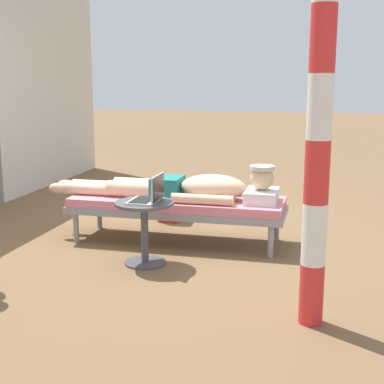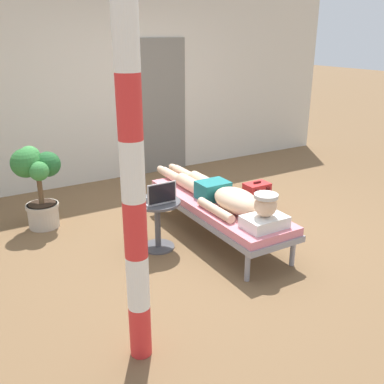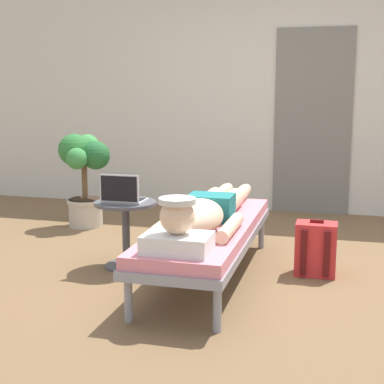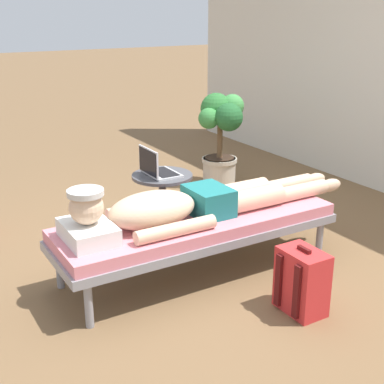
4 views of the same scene
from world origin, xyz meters
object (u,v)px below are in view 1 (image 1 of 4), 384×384
Objects in this scene: person_reclining at (188,188)px; side_table at (144,222)px; backpack at (171,202)px; laptop at (150,195)px; porch_post at (320,107)px; lounge_chair at (177,205)px.

person_reclining is 0.72m from side_table.
backpack is at bearing 27.09° from person_reclining.
side_table is 1.69× the size of laptop.
laptop reaches higher than person_reclining.
porch_post reaches higher than side_table.
lounge_chair is 4.70× the size of backpack.
side_table is at bearing 59.17° from porch_post.
side_table is 0.20× the size of porch_post.
person_reclining is 0.81× the size of porch_post.
porch_post is at bearing -121.81° from laptop.
lounge_chair is 0.92× the size of person_reclining.
lounge_chair is 3.81× the size of side_table.
lounge_chair is at bearing 40.57° from porch_post.
person_reclining is at bearing 38.09° from porch_post.
porch_post reaches higher than backpack.
person_reclining is at bearing -152.91° from backpack.
lounge_chair is 2.20m from porch_post.
porch_post is at bearing -120.83° from side_table.
porch_post is (-0.82, -1.37, 0.98)m from side_table.
side_table is (-0.68, 0.09, 0.01)m from lounge_chair.
laptop is 1.72m from porch_post.
side_table is (-0.68, 0.20, -0.16)m from person_reclining.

